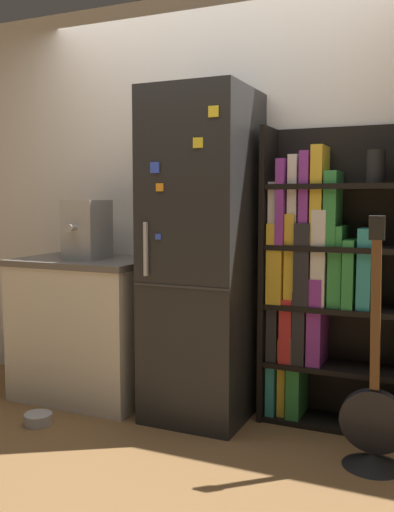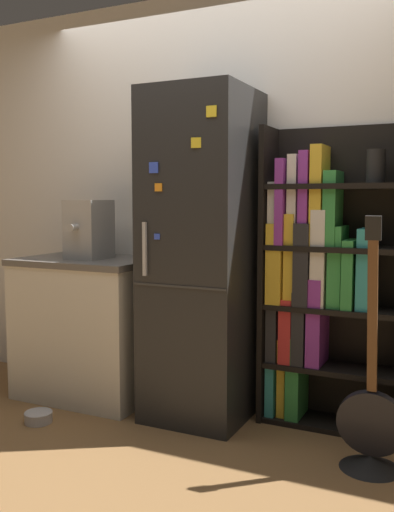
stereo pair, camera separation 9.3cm
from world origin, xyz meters
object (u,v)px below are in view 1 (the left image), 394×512
Objects in this scene: bookshelf at (320,280)px; espresso_machine at (87,229)px; guitar at (374,432)px; refrigerator at (202,256)px; pet_bowl at (38,418)px.

espresso_machine is (-1.47, -0.20, 0.27)m from bookshelf.
bookshelf is 4.53× the size of espresso_machine.
bookshelf reaches higher than guitar.
refrigerator is 0.82m from espresso_machine.
refrigerator is 5.10× the size of espresso_machine.
guitar is at bearing -15.53° from refrigerator.
bookshelf is 1.51m from espresso_machine.
refrigerator is at bearing 164.47° from guitar.
refrigerator is 1.13× the size of bookshelf.
bookshelf is at bearing 7.80° from espresso_machine.
bookshelf is at bearing 15.16° from refrigerator.
guitar is at bearing -51.45° from bookshelf.
guitar is (1.04, -0.29, -0.79)m from refrigerator.
guitar is (0.37, -0.47, -0.67)m from bookshelf.
pet_bowl is at bearing -146.44° from refrigerator.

